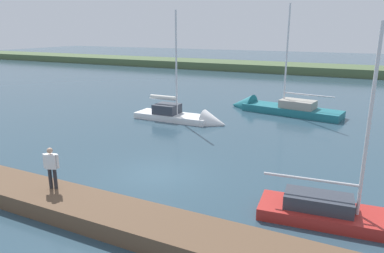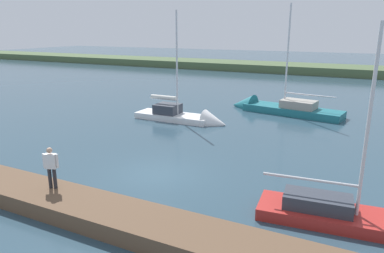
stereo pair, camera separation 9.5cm
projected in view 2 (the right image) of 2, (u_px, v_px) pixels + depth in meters
name	position (u px, v px, depth m)	size (l,w,h in m)	color
ground_plane	(156.00, 174.00, 16.89)	(200.00, 200.00, 0.00)	#2D4756
far_shoreline	(310.00, 73.00, 56.08)	(180.00, 8.00, 2.40)	#4C603D
dock_pier	(90.00, 210.00, 12.93)	(27.08, 2.03, 0.63)	brown
sailboat_mid_channel	(188.00, 118.00, 26.51)	(7.19, 1.89, 8.79)	white
sailboat_far_left	(379.00, 226.00, 12.18)	(7.37, 2.45, 7.69)	#B22823
sailboat_far_right	(275.00, 109.00, 29.56)	(9.53, 3.64, 9.50)	#1E6B75
person_on_dock	(51.00, 165.00, 13.75)	(0.61, 0.35, 1.66)	#28282D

